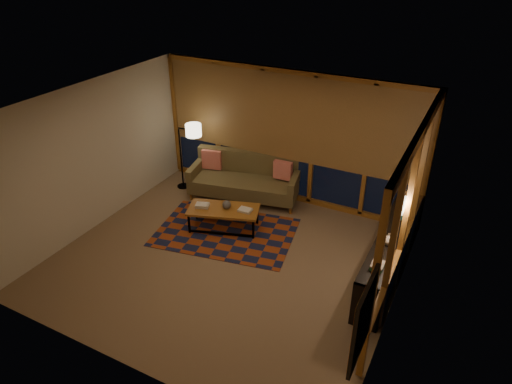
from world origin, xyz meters
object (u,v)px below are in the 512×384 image
at_px(bookshelf, 390,251).
at_px(floor_lamp, 181,155).
at_px(coffee_table, 224,219).
at_px(sofa, 244,178).

bearing_deg(bookshelf, floor_lamp, 169.91).
relative_size(floor_lamp, bookshelf, 0.51).
bearing_deg(bookshelf, coffee_table, -176.35).
bearing_deg(coffee_table, sofa, 81.42).
relative_size(sofa, bookshelf, 0.75).
distance_m(floor_lamp, bookshelf, 4.76).
height_order(sofa, bookshelf, sofa).
distance_m(coffee_table, bookshelf, 3.03).
bearing_deg(coffee_table, floor_lamp, 129.69).
distance_m(sofa, coffee_table, 1.25).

